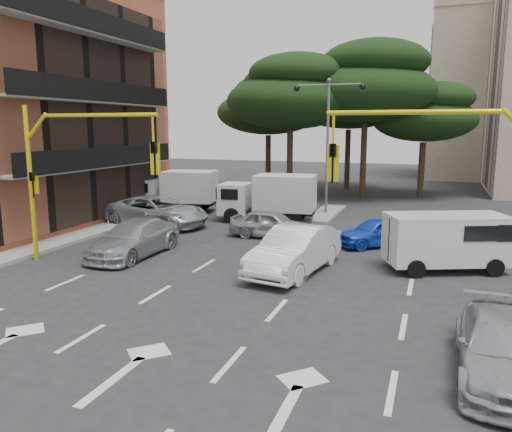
{
  "coord_description": "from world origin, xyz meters",
  "views": [
    {
      "loc": [
        6.07,
        -13.0,
        5.2
      ],
      "look_at": [
        -0.75,
        5.82,
        1.6
      ],
      "focal_mm": 35.0,
      "sensor_mm": 36.0,
      "label": 1
    }
  ],
  "objects": [
    {
      "name": "box_truck_a",
      "position": [
        -9.0,
        14.0,
        1.27
      ],
      "size": [
        5.44,
        3.02,
        2.53
      ],
      "primitive_type": null,
      "rotation": [
        0.0,
        0.0,
        1.75
      ],
      "color": "white",
      "rests_on": "ground"
    },
    {
      "name": "car_white_hatch",
      "position": [
        1.45,
        3.83,
        0.83
      ],
      "size": [
        2.53,
        5.23,
        1.65
      ],
      "primitive_type": "imported",
      "rotation": [
        0.0,
        0.0,
        -0.16
      ],
      "color": "silver",
      "rests_on": "ground"
    },
    {
      "name": "signal_mast_right",
      "position": [
        6.8,
        1.99,
        3.88
      ],
      "size": [
        5.79,
        0.37,
        6.0
      ],
      "color": "yellow",
      "rests_on": "ground"
    },
    {
      "name": "car_silver_cross_b",
      "position": [
        -1.14,
        9.0,
        0.67
      ],
      "size": [
        3.92,
        1.61,
        1.33
      ],
      "primitive_type": "imported",
      "rotation": [
        0.0,
        0.0,
        1.58
      ],
      "color": "#A0A1A8",
      "rests_on": "ground"
    },
    {
      "name": "pine_back",
      "position": [
        -0.94,
        28.96,
        7.6
      ],
      "size": [
        9.15,
        9.15,
        10.23
      ],
      "color": "#382616",
      "rests_on": "ground"
    },
    {
      "name": "pine_right",
      "position": [
        5.06,
        25.96,
        6.22
      ],
      "size": [
        7.49,
        7.49,
        8.37
      ],
      "color": "#382616",
      "rests_on": "ground"
    },
    {
      "name": "pine_left_far",
      "position": [
        -6.94,
        25.96,
        6.91
      ],
      "size": [
        8.32,
        8.32,
        9.3
      ],
      "color": "#382616",
      "rests_on": "ground"
    },
    {
      "name": "street_lamp_center",
      "position": [
        0.0,
        16.0,
        5.43
      ],
      "size": [
        4.16,
        0.36,
        7.77
      ],
      "color": "slate",
      "rests_on": "median_strip"
    },
    {
      "name": "car_silver_parked",
      "position": [
        7.6,
        -2.07,
        0.64
      ],
      "size": [
        1.87,
        4.43,
        1.28
      ],
      "primitive_type": "imported",
      "rotation": [
        0.0,
        0.0,
        -0.02
      ],
      "color": "#A7A8AF",
      "rests_on": "ground"
    },
    {
      "name": "van_white",
      "position": [
        6.55,
        6.0,
        1.06
      ],
      "size": [
        4.63,
        3.41,
        2.11
      ],
      "primitive_type": null,
      "rotation": [
        0.0,
        0.0,
        -1.17
      ],
      "color": "silver",
      "rests_on": "ground"
    },
    {
      "name": "car_silver_cross_a",
      "position": [
        -7.66,
        9.59,
        0.79
      ],
      "size": [
        6.09,
        3.6,
        1.59
      ],
      "primitive_type": "imported",
      "rotation": [
        0.0,
        0.0,
        1.39
      ],
      "color": "#AFB3B8",
      "rests_on": "ground"
    },
    {
      "name": "pine_center",
      "position": [
        1.06,
        23.96,
        8.3
      ],
      "size": [
        9.98,
        9.98,
        11.16
      ],
      "color": "#382616",
      "rests_on": "ground"
    },
    {
      "name": "pine_left_near",
      "position": [
        -3.94,
        21.96,
        7.6
      ],
      "size": [
        9.15,
        9.15,
        10.23
      ],
      "color": "#382616",
      "rests_on": "ground"
    },
    {
      "name": "box_truck_b",
      "position": [
        -2.56,
        12.77,
        1.31
      ],
      "size": [
        5.52,
        2.78,
        2.61
      ],
      "primitive_type": null,
      "rotation": [
        0.0,
        0.0,
        1.68
      ],
      "color": "silver",
      "rests_on": "ground"
    },
    {
      "name": "median_strip",
      "position": [
        0.0,
        16.0,
        0.07
      ],
      "size": [
        1.4,
        6.0,
        0.15
      ],
      "primitive_type": "cube",
      "color": "gray",
      "rests_on": "ground"
    },
    {
      "name": "car_silver_wagon",
      "position": [
        -5.36,
        3.94,
        0.71
      ],
      "size": [
        2.08,
        4.93,
        1.42
      ],
      "primitive_type": "imported",
      "rotation": [
        0.0,
        0.0,
        -0.02
      ],
      "color": "#ABAFB4",
      "rests_on": "ground"
    },
    {
      "name": "ground",
      "position": [
        0.0,
        0.0,
        0.0
      ],
      "size": [
        120.0,
        120.0,
        0.0
      ],
      "primitive_type": "plane",
      "color": "#28282B",
      "rests_on": "ground"
    },
    {
      "name": "car_blue_compact",
      "position": [
        3.8,
        9.0,
        0.64
      ],
      "size": [
        3.87,
        3.55,
        1.28
      ],
      "primitive_type": "imported",
      "rotation": [
        0.0,
        0.0,
        -0.89
      ],
      "color": "blue",
      "rests_on": "ground"
    },
    {
      "name": "signal_mast_left",
      "position": [
        -6.8,
        1.99,
        3.88
      ],
      "size": [
        5.79,
        0.37,
        6.0
      ],
      "color": "yellow",
      "rests_on": "ground"
    }
  ]
}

